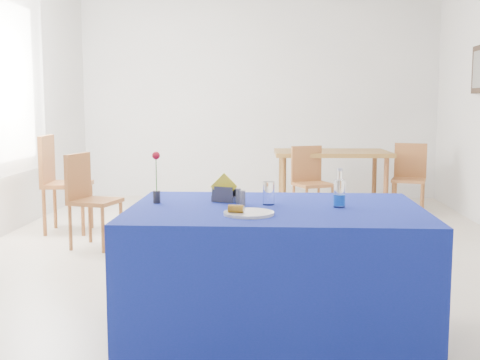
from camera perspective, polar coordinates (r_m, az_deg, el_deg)
name	(u,v)px	position (r m, az deg, el deg)	size (l,w,h in m)	color
floor	(247,258)	(5.23, 0.68, -7.43)	(7.00, 7.00, 0.00)	beige
room_shell	(247,52)	(5.08, 0.71, 12.02)	(7.00, 7.00, 7.00)	silver
window_pane	(1,81)	(6.45, -21.73, 8.72)	(0.04, 1.50, 1.60)	white
curtain	(8,81)	(6.42, -21.16, 8.76)	(0.04, 1.75, 1.85)	white
plate	(249,213)	(3.07, 0.84, -3.17)	(0.26, 0.26, 0.01)	silver
drinking_glass	(269,193)	(3.37, 2.74, -1.26)	(0.07, 0.07, 0.13)	white
salt_shaker	(243,198)	(3.33, 0.25, -1.73)	(0.03, 0.03, 0.09)	slate
pepper_shaker	(238,196)	(3.41, -0.16, -1.53)	(0.03, 0.03, 0.09)	#5C5D61
blue_table	(275,274)	(3.39, 3.36, -8.90)	(1.60, 1.10, 0.76)	navy
water_bottle	(339,194)	(3.33, 9.40, -1.35)	(0.06, 0.06, 0.21)	silver
napkin_holder	(224,193)	(3.47, -1.53, -1.28)	(0.16, 0.10, 0.17)	#343338
rose_vase	(156,179)	(3.44, -7.93, 0.09)	(0.05, 0.05, 0.29)	#242429
oak_table	(331,157)	(7.46, 8.66, 2.16)	(1.41, 0.93, 0.76)	olive
chair_bg_left	(310,178)	(6.92, 6.65, 0.23)	(0.50, 0.50, 0.85)	#95562B
chair_bg_right	(409,174)	(7.52, 15.77, 0.59)	(0.47, 0.47, 0.85)	#95562B
chair_win_a	(88,193)	(5.72, -14.25, -1.24)	(0.47, 0.47, 0.87)	#95562B
chair_win_b	(58,177)	(6.47, -16.84, 0.31)	(0.48, 0.48, 1.01)	#95562B
banana_pieces	(236,209)	(3.04, -0.36, -2.74)	(0.08, 0.05, 0.04)	gold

